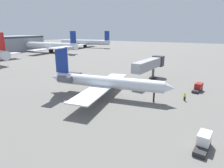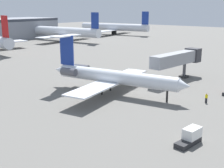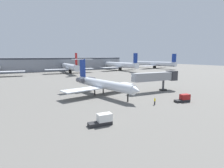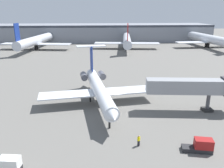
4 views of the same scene
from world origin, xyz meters
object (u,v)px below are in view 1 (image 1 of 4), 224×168
Objects in this scene: regional_jet at (103,81)px; jet_bridge at (150,64)px; baggage_tug_lead at (198,88)px; ground_crew_marshaller at (185,97)px; parked_airliner_east_mid at (51,46)px; parked_airliner_east_end at (85,42)px; baggage_tug_trailing at (203,142)px.

jet_bridge is (18.22, -5.17, 1.40)m from regional_jet.
baggage_tug_lead is (-4.70, -13.33, -3.95)m from jet_bridge.
parked_airliner_east_mid is at bearing 59.59° from ground_crew_marshaller.
baggage_tug_lead is 126.83m from parked_airliner_east_end.
parked_airliner_east_mid is (39.17, 77.19, -0.40)m from jet_bridge.
ground_crew_marshaller is 8.35m from baggage_tug_lead.
ground_crew_marshaller is 131.09m from parked_airliner_east_end.
jet_bridge is 33.57m from baggage_tug_trailing.
regional_jet is 6.85× the size of baggage_tug_trailing.
baggage_tug_trailing is 146.23m from parked_airliner_east_end.
ground_crew_marshaller is 0.04× the size of parked_airliner_east_end.
parked_airliner_east_mid is at bearing 63.09° from jet_bridge.
parked_airliner_east_end is (80.98, 80.13, -0.47)m from jet_bridge.
parked_airliner_east_mid is (68.56, 92.92, 3.55)m from baggage_tug_trailing.
ground_crew_marshaller is (5.41, -16.55, -2.53)m from regional_jet.
parked_airliner_east_end is at bearing 37.07° from regional_jet.
parked_airliner_east_end is at bearing 44.29° from ground_crew_marshaller.
parked_airliner_east_end reaches higher than ground_crew_marshaller.
parked_airliner_east_mid is (51.99, 88.57, 3.53)m from ground_crew_marshaller.
parked_airliner_east_end is (110.37, 95.86, 3.48)m from baggage_tug_trailing.
regional_jet is at bearing -142.93° from parked_airliner_east_end.
baggage_tug_lead is (13.53, -18.50, -2.55)m from regional_jet.
baggage_tug_trailing is at bearing -118.11° from regional_jet.
jet_bridge is at bearing 28.15° from baggage_tug_trailing.
jet_bridge is 113.92m from parked_airliner_east_end.
ground_crew_marshaller is 102.76m from parked_airliner_east_mid.
regional_jet is 23.06m from baggage_tug_lead.
regional_jet is at bearing 61.89° from baggage_tug_trailing.
baggage_tug_lead is at bearing -115.86° from parked_airliner_east_mid.
regional_jet is 1.70× the size of jet_bridge.
baggage_tug_trailing is at bearing -139.03° from parked_airliner_east_end.
baggage_tug_lead is (8.12, -1.95, -0.02)m from ground_crew_marshaller.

